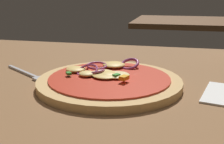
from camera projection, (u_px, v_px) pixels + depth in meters
dining_table at (119, 100)px, 0.48m from camera, size 1.38×0.86×0.03m
pizza at (109, 80)px, 0.51m from camera, size 0.26×0.26×0.03m
fork at (30, 75)px, 0.57m from camera, size 0.15×0.11×0.01m
background_table at (203, 23)px, 1.66m from camera, size 0.79×0.54×0.03m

